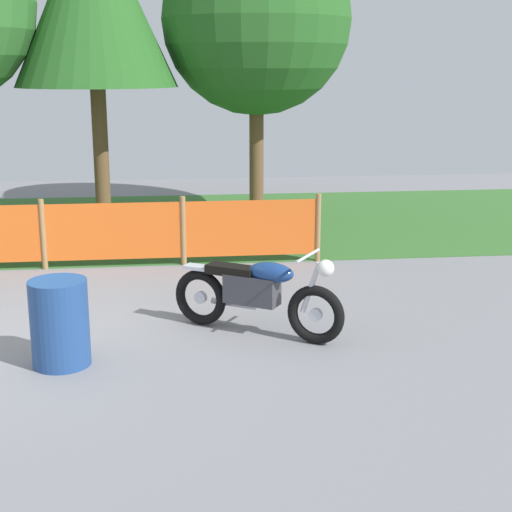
# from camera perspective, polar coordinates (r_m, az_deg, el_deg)

# --- Properties ---
(ground) EXTENTS (24.00, 24.00, 0.02)m
(ground) POSITION_cam_1_polar(r_m,az_deg,el_deg) (8.86, -18.43, -5.95)
(ground) COLOR gray
(grass_verge) EXTENTS (24.00, 6.33, 0.01)m
(grass_verge) POSITION_cam_1_polar(r_m,az_deg,el_deg) (14.69, -13.76, 2.26)
(grass_verge) COLOR #386B2D
(grass_verge) RESTS_ON ground
(barrier_fence) EXTENTS (8.28, 0.08, 1.05)m
(barrier_fence) POSITION_cam_1_polar(r_m,az_deg,el_deg) (11.51, -15.77, 1.65)
(barrier_fence) COLOR #997547
(barrier_fence) RESTS_ON ground
(tree_near_right) EXTENTS (3.59, 3.59, 5.58)m
(tree_near_right) POSITION_cam_1_polar(r_m,az_deg,el_deg) (14.96, 0.04, 17.39)
(tree_near_right) COLOR brown
(tree_near_right) RESTS_ON ground
(motorcycle_lead) EXTENTS (1.82, 1.22, 0.99)m
(motorcycle_lead) POSITION_cam_1_polar(r_m,az_deg,el_deg) (8.39, 0.09, -2.80)
(motorcycle_lead) COLOR black
(motorcycle_lead) RESTS_ON ground
(oil_drum) EXTENTS (0.58, 0.58, 0.88)m
(oil_drum) POSITION_cam_1_polar(r_m,az_deg,el_deg) (7.80, -14.58, -4.91)
(oil_drum) COLOR navy
(oil_drum) RESTS_ON ground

